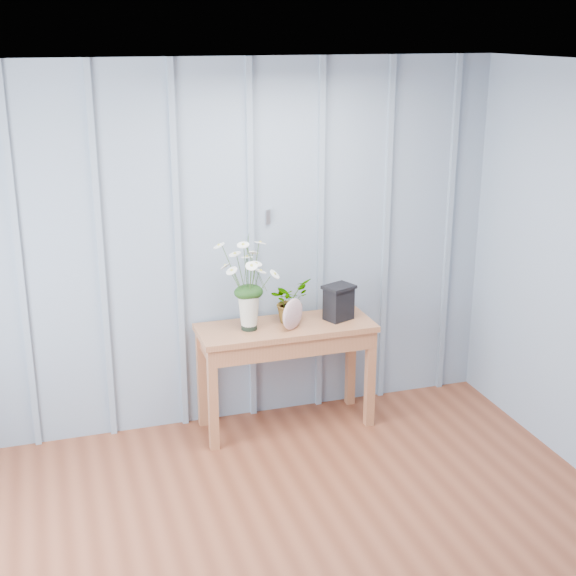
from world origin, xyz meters
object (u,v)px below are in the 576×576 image
object	(u,v)px
sideboard	(286,341)
felt_disc_vessel	(293,314)
daisy_vase	(248,269)
carved_box	(339,302)

from	to	relation	value
sideboard	felt_disc_vessel	world-z (taller)	felt_disc_vessel
sideboard	daisy_vase	world-z (taller)	daisy_vase
sideboard	carved_box	distance (m)	0.45
carved_box	sideboard	bearing A→B (deg)	-179.97
daisy_vase	felt_disc_vessel	distance (m)	0.43
daisy_vase	felt_disc_vessel	world-z (taller)	daisy_vase
felt_disc_vessel	carved_box	xyz separation A→B (m)	(0.36, 0.09, 0.02)
felt_disc_vessel	sideboard	bearing A→B (deg)	66.72
sideboard	daisy_vase	bearing A→B (deg)	-179.76
felt_disc_vessel	carved_box	distance (m)	0.37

